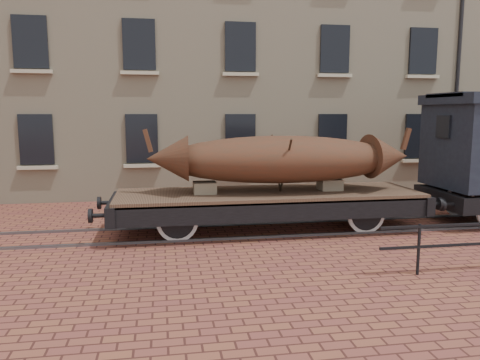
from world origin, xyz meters
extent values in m
plane|color=brown|center=(0.00, 0.00, 0.00)|extent=(90.00, 90.00, 0.00)
cube|color=beige|center=(3.00, 10.00, 7.00)|extent=(40.00, 10.00, 14.00)
cube|color=black|center=(-6.00, 4.96, 2.20)|extent=(1.10, 0.12, 1.70)
cube|color=#BCB496|center=(-6.00, 4.90, 1.25)|extent=(1.30, 0.18, 0.12)
cube|color=black|center=(-2.50, 4.96, 2.20)|extent=(1.10, 0.12, 1.70)
cube|color=#BCB496|center=(-2.50, 4.90, 1.25)|extent=(1.30, 0.18, 0.12)
cube|color=black|center=(1.00, 4.96, 2.20)|extent=(1.10, 0.12, 1.70)
cube|color=#BCB496|center=(1.00, 4.90, 1.25)|extent=(1.30, 0.18, 0.12)
cube|color=black|center=(4.50, 4.96, 2.20)|extent=(1.10, 0.12, 1.70)
cube|color=#BCB496|center=(4.50, 4.90, 1.25)|extent=(1.30, 0.18, 0.12)
cube|color=black|center=(8.00, 4.96, 2.20)|extent=(1.10, 0.12, 1.70)
cube|color=#BCB496|center=(8.00, 4.90, 1.25)|extent=(1.30, 0.18, 0.12)
cube|color=black|center=(-6.00, 4.96, 5.40)|extent=(1.10, 0.12, 1.70)
cube|color=#BCB496|center=(-6.00, 4.90, 4.45)|extent=(1.30, 0.18, 0.12)
cube|color=black|center=(-2.50, 4.96, 5.40)|extent=(1.10, 0.12, 1.70)
cube|color=#BCB496|center=(-2.50, 4.90, 4.45)|extent=(1.30, 0.18, 0.12)
cube|color=black|center=(1.00, 4.96, 5.40)|extent=(1.10, 0.12, 1.70)
cube|color=#BCB496|center=(1.00, 4.90, 4.45)|extent=(1.30, 0.18, 0.12)
cube|color=black|center=(4.50, 4.96, 5.40)|extent=(1.10, 0.12, 1.70)
cube|color=#BCB496|center=(4.50, 4.90, 4.45)|extent=(1.30, 0.18, 0.12)
cube|color=black|center=(8.00, 4.96, 5.40)|extent=(1.10, 0.12, 1.70)
cube|color=#BCB496|center=(8.00, 4.90, 4.45)|extent=(1.30, 0.18, 0.12)
cylinder|color=black|center=(9.50, 4.95, 7.00)|extent=(0.14, 0.14, 14.00)
cube|color=#59595E|center=(0.00, -0.72, 0.03)|extent=(30.00, 0.08, 0.06)
cube|color=#59595E|center=(0.00, 0.72, 0.03)|extent=(30.00, 0.08, 0.06)
cylinder|color=black|center=(3.00, -3.80, 0.50)|extent=(0.06, 0.06, 1.00)
cube|color=brown|center=(0.92, 0.00, 0.99)|extent=(7.87, 2.31, 0.13)
cube|color=black|center=(0.92, -1.07, 0.73)|extent=(7.87, 0.17, 0.47)
cube|color=black|center=(0.92, 1.07, 0.73)|extent=(7.87, 0.17, 0.47)
cube|color=black|center=(-3.02, 0.00, 0.73)|extent=(0.23, 2.41, 0.47)
cylinder|color=black|center=(-3.31, -0.79, 0.73)|extent=(0.37, 0.10, 0.10)
cylinder|color=black|center=(-3.49, -0.79, 0.73)|extent=(0.08, 0.34, 0.34)
cylinder|color=black|center=(-3.31, 0.79, 0.73)|extent=(0.37, 0.10, 0.10)
cylinder|color=black|center=(-3.49, 0.79, 0.73)|extent=(0.08, 0.34, 0.34)
cube|color=black|center=(4.85, 0.00, 0.73)|extent=(0.23, 2.41, 0.47)
cylinder|color=black|center=(5.15, -0.79, 0.73)|extent=(0.37, 0.10, 0.10)
cylinder|color=black|center=(5.33, -0.79, 0.73)|extent=(0.08, 0.34, 0.34)
cylinder|color=black|center=(5.15, 0.79, 0.73)|extent=(0.37, 0.10, 0.10)
cylinder|color=black|center=(5.33, 0.79, 0.73)|extent=(0.08, 0.34, 0.34)
cylinder|color=black|center=(-1.49, 0.00, 0.50)|extent=(0.10, 1.99, 0.10)
cylinder|color=silver|center=(-1.49, -0.72, 0.50)|extent=(1.01, 0.07, 1.01)
cylinder|color=black|center=(-1.49, -0.72, 0.50)|extent=(0.83, 0.10, 0.83)
cube|color=black|center=(-1.49, -0.85, 0.76)|extent=(0.94, 0.08, 0.10)
cylinder|color=silver|center=(-1.49, 0.72, 0.50)|extent=(1.01, 0.07, 1.01)
cylinder|color=black|center=(-1.49, 0.72, 0.50)|extent=(0.83, 0.10, 0.83)
cube|color=black|center=(-1.49, 0.85, 0.76)|extent=(0.94, 0.08, 0.10)
cylinder|color=black|center=(3.33, 0.00, 0.50)|extent=(0.10, 1.99, 0.10)
cylinder|color=silver|center=(3.33, -0.72, 0.50)|extent=(1.01, 0.07, 1.01)
cylinder|color=black|center=(3.33, -0.72, 0.50)|extent=(0.83, 0.10, 0.83)
cube|color=black|center=(3.33, -0.85, 0.76)|extent=(0.94, 0.08, 0.10)
cylinder|color=silver|center=(3.33, 0.72, 0.50)|extent=(1.01, 0.07, 1.01)
cylinder|color=black|center=(3.33, 0.72, 0.50)|extent=(0.83, 0.10, 0.83)
cube|color=black|center=(3.33, 0.85, 0.76)|extent=(0.94, 0.08, 0.10)
cube|color=black|center=(0.92, 0.00, 0.58)|extent=(4.20, 0.06, 0.06)
cube|color=gray|center=(-0.76, 0.00, 1.20)|extent=(0.58, 0.52, 0.29)
cube|color=gray|center=(2.60, 0.00, 1.20)|extent=(0.58, 0.52, 0.29)
ellipsoid|color=#4F2818|center=(1.24, 0.00, 1.89)|extent=(6.26, 2.25, 1.23)
cone|color=#4F2818|center=(-1.68, 0.16, 1.95)|extent=(1.13, 1.23, 1.17)
cube|color=#4F2818|center=(-2.16, 0.19, 2.40)|extent=(0.25, 0.14, 0.59)
cone|color=#4F2818|center=(4.15, -0.16, 1.95)|extent=(1.13, 1.23, 1.17)
cube|color=#4F2818|center=(4.63, -0.19, 2.40)|extent=(0.25, 0.14, 0.59)
cylinder|color=#302419|center=(1.24, -0.50, 1.76)|extent=(0.05, 1.05, 1.46)
cylinder|color=#302419|center=(1.24, 0.50, 1.76)|extent=(0.05, 1.05, 1.46)
cube|color=black|center=(5.85, 0.00, 0.70)|extent=(0.22, 2.42, 0.45)
cylinder|color=black|center=(5.40, -0.81, 0.70)|extent=(0.08, 0.32, 0.32)
cylinder|color=black|center=(5.40, 0.81, 0.70)|extent=(0.08, 0.32, 0.32)
cylinder|color=black|center=(6.96, 0.00, 0.48)|extent=(0.10, 1.91, 0.10)
cylinder|color=silver|center=(6.96, 0.72, 0.48)|extent=(0.97, 0.07, 0.97)
cylinder|color=black|center=(6.96, 0.72, 0.48)|extent=(0.79, 0.10, 0.79)
cube|color=black|center=(5.83, 0.00, 2.72)|extent=(0.08, 0.60, 0.60)
camera|label=1|loc=(-1.82, -11.80, 3.10)|focal=35.00mm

